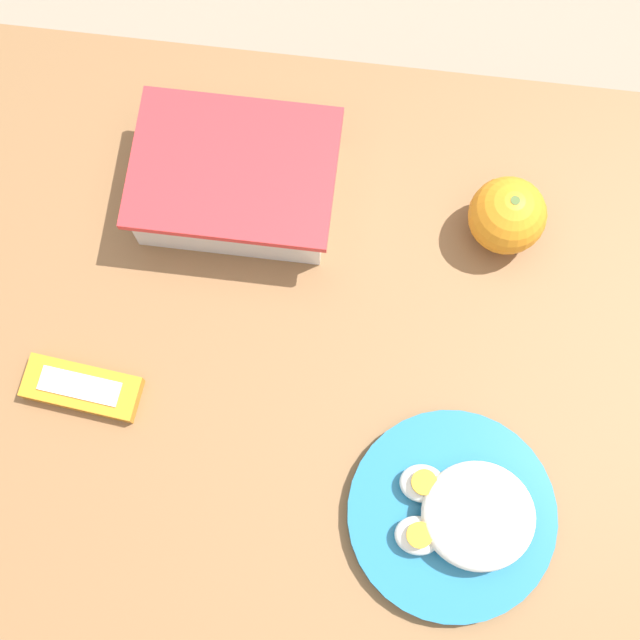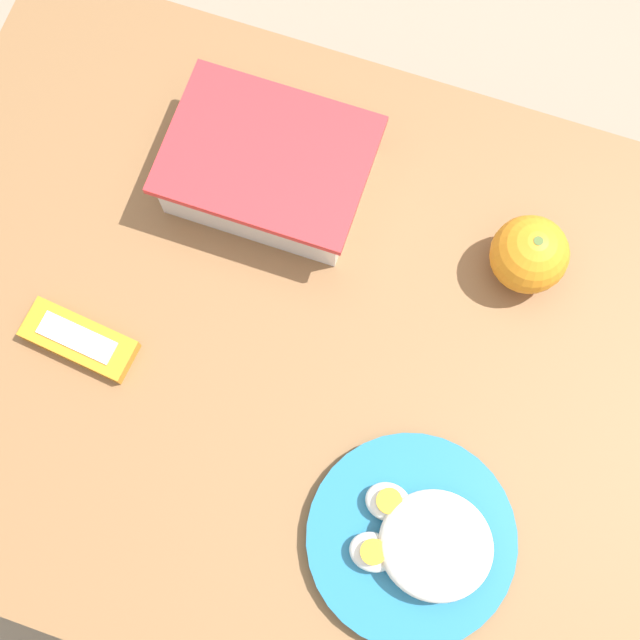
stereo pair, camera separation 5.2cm
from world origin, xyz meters
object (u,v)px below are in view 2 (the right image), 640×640
at_px(food_container, 269,169).
at_px(rice_plate, 418,540).
at_px(candy_bar, 79,340).
at_px(orange_fruit, 529,255).

bearing_deg(food_container, rice_plate, -50.16).
bearing_deg(candy_bar, rice_plate, -11.73).
bearing_deg(orange_fruit, rice_plate, -94.23).
height_order(food_container, candy_bar, food_container).
relative_size(orange_fruit, rice_plate, 0.40).
relative_size(rice_plate, candy_bar, 1.68).
bearing_deg(rice_plate, orange_fruit, 85.77).
xyz_separation_m(orange_fruit, candy_bar, (-0.43, -0.24, -0.03)).
bearing_deg(rice_plate, food_container, 129.84).
distance_m(food_container, rice_plate, 0.43).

